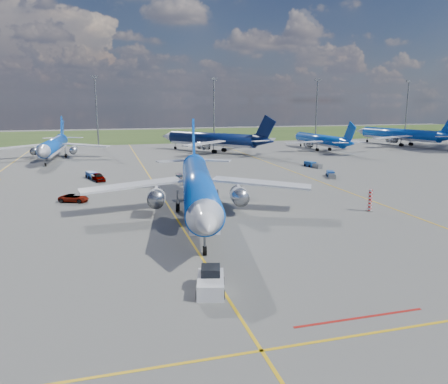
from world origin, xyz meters
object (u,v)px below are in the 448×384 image
object	(u,v)px
bg_jet_ene	(399,145)
baggage_tug_c	(93,176)
pushback_tug	(211,282)
service_car_b	(74,198)
main_airliner	(199,216)
baggage_tug_e	(312,165)
bg_jet_n	(212,152)
warning_post	(370,200)
baggage_tug_w	(331,175)
service_car_a	(99,177)
service_car_c	(179,178)
bg_jet_nnw	(55,159)
bg_jet_ne	(319,150)

from	to	relation	value
bg_jet_ene	baggage_tug_c	world-z (taller)	bg_jet_ene
pushback_tug	service_car_b	world-z (taller)	pushback_tug
bg_jet_ene	main_airliner	bearing A→B (deg)	24.06
baggage_tug_e	bg_jet_n	bearing A→B (deg)	101.87
service_car_b	warning_post	bearing A→B (deg)	-90.44
bg_jet_n	baggage_tug_w	size ratio (longest dim) A/B	8.47
service_car_b	baggage_tug_e	bearing A→B (deg)	-43.73
baggage_tug_w	baggage_tug_c	bearing A→B (deg)	-171.87
bg_jet_n	service_car_b	world-z (taller)	bg_jet_n
baggage_tug_c	bg_jet_ene	bearing A→B (deg)	3.02
service_car_a	baggage_tug_w	distance (m)	44.82
service_car_a	service_car_c	world-z (taller)	service_car_a
bg_jet_ene	service_car_b	distance (m)	116.66
baggage_tug_w	bg_jet_n	bearing A→B (deg)	125.77
main_airliner	baggage_tug_e	distance (m)	48.90
warning_post	main_airliner	distance (m)	23.36
bg_jet_nnw	bg_jet_ne	world-z (taller)	bg_jet_nnw
main_airliner	baggage_tug_e	size ratio (longest dim) A/B	8.37
bg_jet_ne	baggage_tug_e	distance (m)	35.66
bg_jet_nnw	baggage_tug_w	world-z (taller)	bg_jet_nnw
main_airliner	service_car_a	bearing A→B (deg)	122.74
baggage_tug_w	service_car_b	bearing A→B (deg)	-147.65
bg_jet_n	service_car_a	distance (m)	51.21
warning_post	bg_jet_ene	world-z (taller)	bg_jet_ene
bg_jet_ne	service_car_a	bearing A→B (deg)	25.48
baggage_tug_e	main_airliner	bearing A→B (deg)	-145.18
pushback_tug	warning_post	bearing A→B (deg)	49.60
bg_jet_n	service_car_a	world-z (taller)	bg_jet_n
service_car_c	baggage_tug_c	xyz separation A→B (m)	(-15.57, 6.53, -0.02)
bg_jet_ne	service_car_b	size ratio (longest dim) A/B	7.97
pushback_tug	service_car_b	distance (m)	37.48
bg_jet_n	baggage_tug_e	bearing A→B (deg)	71.56
baggage_tug_w	baggage_tug_e	xyz separation A→B (m)	(2.48, 12.89, 0.04)
bg_jet_nnw	baggage_tug_w	size ratio (longest dim) A/B	7.96
bg_jet_n	main_airliner	size ratio (longest dim) A/B	0.93
bg_jet_ne	bg_jet_ene	xyz separation A→B (m)	(32.70, 5.91, 0.00)
bg_jet_n	main_airliner	xyz separation A→B (m)	(-19.08, -70.20, 0.00)
bg_jet_ne	bg_jet_nnw	bearing A→B (deg)	-3.23
pushback_tug	service_car_a	size ratio (longest dim) A/B	1.28
baggage_tug_c	bg_jet_n	bearing A→B (deg)	30.08
main_airliner	bg_jet_ne	bearing A→B (deg)	61.74
bg_jet_n	main_airliner	distance (m)	72.75
warning_post	bg_jet_ne	bearing A→B (deg)	67.51
service_car_c	baggage_tug_e	bearing A→B (deg)	26.33
bg_jet_n	bg_jet_ne	bearing A→B (deg)	131.27
service_car_a	service_car_b	distance (m)	17.41
bg_jet_n	bg_jet_ene	xyz separation A→B (m)	(65.45, 1.74, 0.00)
bg_jet_ene	main_airliner	world-z (taller)	main_airliner
bg_jet_ne	bg_jet_ene	size ratio (longest dim) A/B	0.86
pushback_tug	service_car_a	bearing A→B (deg)	113.89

